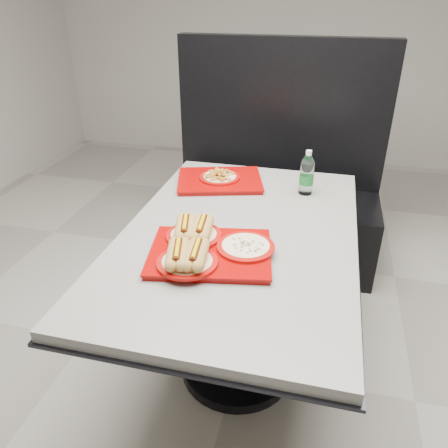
% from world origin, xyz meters
% --- Properties ---
extents(ground, '(6.00, 6.00, 0.00)m').
position_xyz_m(ground, '(0.00, 0.00, 0.00)').
color(ground, '#9C988C').
rests_on(ground, ground).
extents(diner_table, '(0.92, 1.42, 0.75)m').
position_xyz_m(diner_table, '(0.00, 0.00, 0.58)').
color(diner_table, black).
rests_on(diner_table, ground).
extents(booth_bench, '(1.30, 0.57, 1.35)m').
position_xyz_m(booth_bench, '(0.00, 1.09, 0.40)').
color(booth_bench, black).
rests_on(booth_bench, ground).
extents(tray_near, '(0.48, 0.41, 0.09)m').
position_xyz_m(tray_near, '(-0.08, -0.20, 0.78)').
color(tray_near, '#8D0503').
rests_on(tray_near, diner_table).
extents(tray_far, '(0.47, 0.41, 0.08)m').
position_xyz_m(tray_far, '(-0.20, 0.45, 0.77)').
color(tray_far, '#8D0503').
rests_on(tray_far, diner_table).
extents(water_bottle, '(0.07, 0.07, 0.21)m').
position_xyz_m(water_bottle, '(0.22, 0.42, 0.84)').
color(water_bottle, silver).
rests_on(water_bottle, diner_table).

